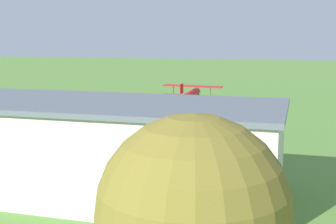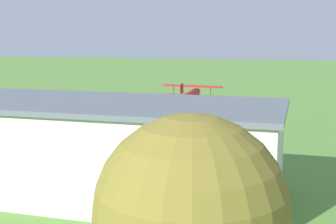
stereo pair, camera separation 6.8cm
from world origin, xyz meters
name	(u,v)px [view 2 (the right image)]	position (x,y,z in m)	size (l,w,h in m)	color
ground_plane	(224,118)	(0.00, 0.00, 0.00)	(400.00, 400.00, 0.00)	#568438
hangar	(86,146)	(4.00, 34.70, 3.42)	(28.71, 11.79, 6.82)	beige
biplane	(190,94)	(4.16, 3.70, 3.80)	(8.61, 7.77, 3.46)	#B21E1E
person_beside_truck	(28,132)	(18.71, 20.50, 0.83)	(0.52, 0.52, 1.67)	beige
person_crossing_taxiway	(223,145)	(-3.61, 20.66, 0.90)	(0.52, 0.52, 1.79)	#3F3F47
person_walking_on_apron	(253,149)	(-6.66, 21.41, 0.88)	(0.41, 0.41, 1.76)	#72338C
person_at_fence_line	(269,149)	(-8.08, 20.45, 0.79)	(0.40, 0.40, 1.60)	orange
tree_behind_hangar_left	(191,214)	(-8.92, 53.81, 6.96)	(4.81, 4.81, 9.44)	brown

